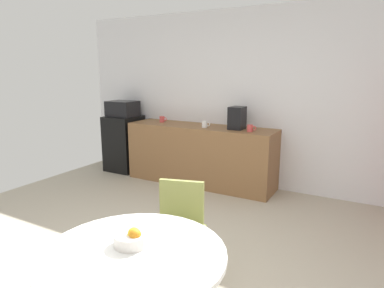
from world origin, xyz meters
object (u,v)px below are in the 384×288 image
(mug_white, at_px, (162,119))
(coffee_maker, at_px, (237,118))
(chair_olive, at_px, (179,220))
(mug_green, at_px, (205,124))
(mini_fridge, at_px, (124,143))
(mug_red, at_px, (250,128))
(fruit_bowl, at_px, (132,238))
(round_table, at_px, (134,277))
(microwave, at_px, (123,109))

(mug_white, relative_size, coffee_maker, 0.40)
(chair_olive, bearing_deg, coffee_maker, 100.24)
(chair_olive, xyz_separation_m, mug_green, (-0.87, 2.17, 0.43))
(mini_fridge, distance_m, mug_red, 2.37)
(fruit_bowl, relative_size, mug_white, 1.56)
(round_table, relative_size, fruit_bowl, 5.08)
(chair_olive, distance_m, fruit_bowl, 0.90)
(fruit_bowl, distance_m, coffee_maker, 3.17)
(round_table, bearing_deg, microwave, 131.03)
(round_table, bearing_deg, fruit_bowl, 132.43)
(round_table, relative_size, mug_green, 7.93)
(round_table, height_order, mug_red, mug_red)
(fruit_bowl, relative_size, coffee_maker, 0.63)
(mug_white, relative_size, mug_green, 1.00)
(microwave, height_order, coffee_maker, coffee_maker)
(round_table, bearing_deg, coffee_maker, 101.87)
(chair_olive, bearing_deg, mug_green, 111.89)
(mini_fridge, bearing_deg, mug_green, -3.41)
(fruit_bowl, bearing_deg, mug_green, 109.66)
(coffee_maker, bearing_deg, chair_olive, -79.76)
(mug_green, bearing_deg, mug_white, 170.99)
(microwave, height_order, chair_olive, microwave)
(mug_white, relative_size, mug_red, 1.00)
(microwave, relative_size, mug_green, 3.72)
(mug_green, xyz_separation_m, coffee_maker, (0.46, 0.10, 0.11))
(round_table, distance_m, mug_white, 3.77)
(chair_olive, height_order, coffee_maker, coffee_maker)
(round_table, distance_m, mug_red, 3.11)
(mini_fridge, distance_m, chair_olive, 3.37)
(microwave, relative_size, mug_red, 3.72)
(mug_green, bearing_deg, mug_red, -0.19)
(microwave, relative_size, chair_olive, 0.58)
(mug_red, bearing_deg, round_table, -82.01)
(chair_olive, xyz_separation_m, fruit_bowl, (0.20, -0.84, 0.27))
(mini_fridge, relative_size, coffee_maker, 2.97)
(mug_red, bearing_deg, mini_fridge, 177.56)
(chair_olive, relative_size, mug_green, 6.43)
(mug_white, height_order, coffee_maker, coffee_maker)
(mug_white, bearing_deg, mug_red, -5.04)
(mini_fridge, xyz_separation_m, chair_olive, (2.50, -2.27, 0.05))
(chair_olive, xyz_separation_m, mug_white, (-1.71, 2.30, 0.43))
(round_table, xyz_separation_m, coffee_maker, (-0.66, 3.16, 0.46))
(microwave, xyz_separation_m, chair_olive, (2.50, -2.27, -0.56))
(microwave, bearing_deg, mug_green, -3.41)
(mini_fridge, height_order, chair_olive, mini_fridge)
(microwave, bearing_deg, round_table, -48.97)
(mug_white, bearing_deg, microwave, -177.36)
(round_table, relative_size, mug_red, 7.93)
(fruit_bowl, relative_size, mug_green, 1.56)
(mini_fridge, height_order, mug_red, mug_red)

